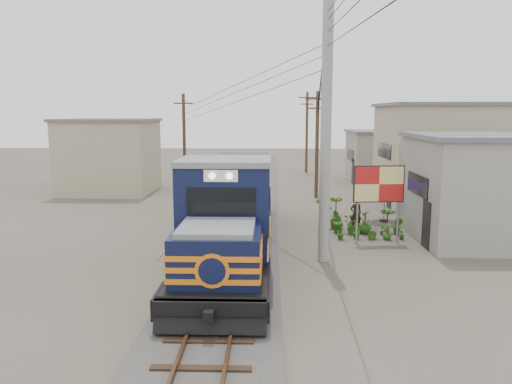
{
  "coord_description": "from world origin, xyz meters",
  "views": [
    {
      "loc": [
        1.5,
        -19.06,
        5.63
      ],
      "look_at": [
        0.83,
        2.4,
        2.2
      ],
      "focal_mm": 35.0,
      "sensor_mm": 36.0,
      "label": 1
    }
  ],
  "objects_px": {
    "billboard": "(379,186)",
    "market_umbrella": "(385,182)",
    "locomotive": "(234,210)",
    "vendor": "(356,214)"
  },
  "relations": [
    {
      "from": "billboard",
      "to": "market_umbrella",
      "type": "bearing_deg",
      "value": 69.12
    },
    {
      "from": "locomotive",
      "to": "vendor",
      "type": "relative_size",
      "value": 10.12
    },
    {
      "from": "locomotive",
      "to": "billboard",
      "type": "height_order",
      "value": "locomotive"
    },
    {
      "from": "locomotive",
      "to": "vendor",
      "type": "xyz_separation_m",
      "value": [
        5.59,
        4.05,
        -0.95
      ]
    },
    {
      "from": "billboard",
      "to": "market_umbrella",
      "type": "height_order",
      "value": "billboard"
    },
    {
      "from": "billboard",
      "to": "vendor",
      "type": "relative_size",
      "value": 2.12
    },
    {
      "from": "market_umbrella",
      "to": "vendor",
      "type": "distance_m",
      "value": 2.96
    },
    {
      "from": "billboard",
      "to": "vendor",
      "type": "distance_m",
      "value": 2.98
    },
    {
      "from": "locomotive",
      "to": "vendor",
      "type": "distance_m",
      "value": 6.96
    },
    {
      "from": "billboard",
      "to": "market_umbrella",
      "type": "relative_size",
      "value": 1.28
    }
  ]
}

